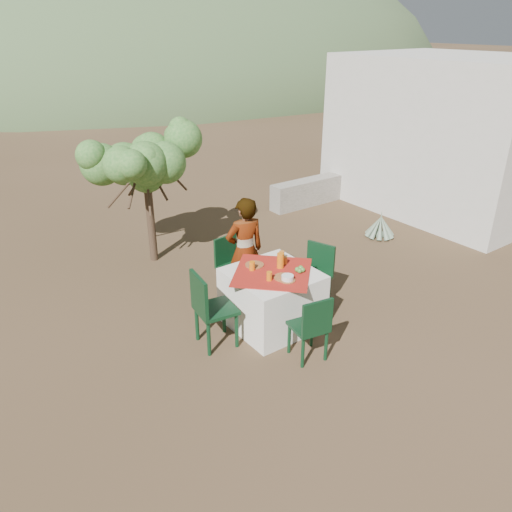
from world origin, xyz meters
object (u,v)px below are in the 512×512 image
(chair_right, at_px, (316,273))
(chair_far, at_px, (230,263))
(juice_pitcher, at_px, (280,260))
(chair_left, at_px, (209,307))
(agave, at_px, (380,227))
(table, at_px, (272,298))
(guesthouse, at_px, (450,133))
(person, at_px, (245,251))
(shrub_tree, at_px, (148,167))
(chair_near, at_px, (312,326))

(chair_right, bearing_deg, chair_far, -162.50)
(chair_far, relative_size, juice_pitcher, 4.29)
(chair_left, distance_m, agave, 4.41)
(chair_left, height_order, agave, chair_left)
(table, xyz_separation_m, guesthouse, (5.88, 1.68, 1.12))
(person, bearing_deg, shrub_tree, -69.13)
(table, distance_m, chair_right, 0.80)
(chair_right, bearing_deg, table, -106.82)
(juice_pitcher, bearing_deg, table, -166.61)
(chair_near, xyz_separation_m, guesthouse, (5.98, 2.54, 1.04))
(person, distance_m, shrub_tree, 2.21)
(shrub_tree, bearing_deg, guesthouse, -9.74)
(chair_far, relative_size, chair_near, 1.01)
(table, xyz_separation_m, chair_left, (-0.89, 0.06, 0.16))
(guesthouse, bearing_deg, chair_left, -166.58)
(chair_left, relative_size, chair_right, 1.10)
(agave, bearing_deg, person, -172.41)
(chair_left, height_order, guesthouse, guesthouse)
(chair_right, height_order, juice_pitcher, juice_pitcher)
(chair_left, distance_m, shrub_tree, 2.92)
(guesthouse, distance_m, juice_pitcher, 5.99)
(chair_left, relative_size, person, 0.64)
(chair_near, bearing_deg, person, -86.57)
(chair_far, xyz_separation_m, agave, (3.34, 0.13, -0.28))
(table, xyz_separation_m, chair_near, (-0.10, -0.87, 0.08))
(chair_left, height_order, shrub_tree, shrub_tree)
(juice_pitcher, bearing_deg, shrub_tree, 100.27)
(chair_right, distance_m, shrub_tree, 3.11)
(chair_right, height_order, guesthouse, guesthouse)
(chair_left, height_order, juice_pitcher, chair_left)
(agave, relative_size, juice_pitcher, 2.90)
(agave, xyz_separation_m, guesthouse, (2.51, 0.52, 1.31))
(table, height_order, person, person)
(chair_left, distance_m, juice_pitcher, 1.09)
(shrub_tree, bearing_deg, table, -82.96)
(table, distance_m, juice_pitcher, 0.51)
(juice_pitcher, bearing_deg, chair_far, 96.68)
(chair_near, bearing_deg, chair_right, -124.54)
(guesthouse, relative_size, juice_pitcher, 21.32)
(chair_near, xyz_separation_m, person, (0.18, 1.58, 0.30))
(person, xyz_separation_m, shrub_tree, (-0.42, 2.03, 0.79))
(table, relative_size, juice_pitcher, 6.61)
(chair_far, bearing_deg, person, -89.21)
(shrub_tree, bearing_deg, chair_near, -86.22)
(chair_far, distance_m, guesthouse, 5.97)
(chair_right, xyz_separation_m, shrub_tree, (-1.13, 2.69, 1.05))
(chair_far, height_order, chair_near, chair_far)
(juice_pitcher, bearing_deg, guesthouse, 15.96)
(chair_right, bearing_deg, agave, 92.95)
(table, xyz_separation_m, chair_far, (0.04, 1.03, 0.09))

